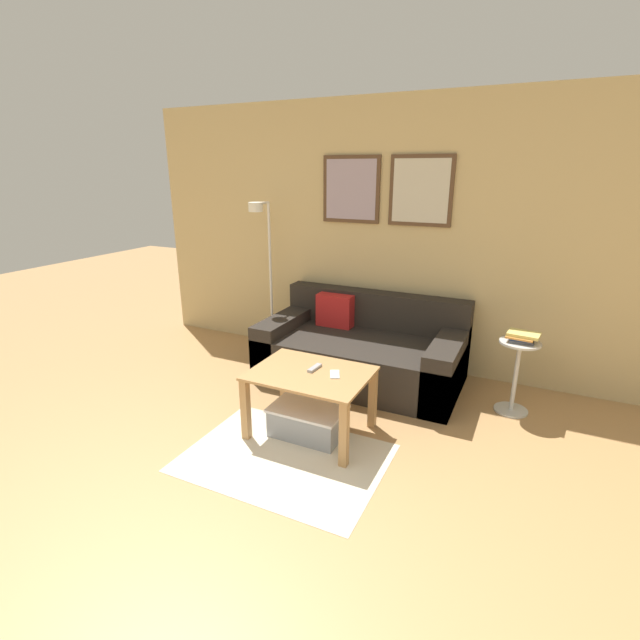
{
  "coord_description": "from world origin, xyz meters",
  "views": [
    {
      "loc": [
        1.24,
        -0.96,
        1.91
      ],
      "look_at": [
        -0.17,
        1.95,
        0.85
      ],
      "focal_mm": 26.0,
      "sensor_mm": 36.0,
      "label": 1
    }
  ],
  "objects_px": {
    "side_table": "(516,370)",
    "book_stack": "(522,337)",
    "cell_phone": "(335,374)",
    "coffee_table": "(310,384)",
    "floor_lamp": "(265,269)",
    "couch": "(362,351)",
    "storage_bin": "(308,421)",
    "remote_control": "(315,368)"
  },
  "relations": [
    {
      "from": "side_table",
      "to": "book_stack",
      "type": "height_order",
      "value": "book_stack"
    },
    {
      "from": "cell_phone",
      "to": "floor_lamp",
      "type": "bearing_deg",
      "value": 112.46
    },
    {
      "from": "coffee_table",
      "to": "book_stack",
      "type": "xyz_separation_m",
      "value": [
        1.35,
        1.01,
        0.25
      ]
    },
    {
      "from": "storage_bin",
      "to": "book_stack",
      "type": "relative_size",
      "value": 2.14
    },
    {
      "from": "couch",
      "to": "remote_control",
      "type": "relative_size",
      "value": 12.2
    },
    {
      "from": "storage_bin",
      "to": "remote_control",
      "type": "height_order",
      "value": "remote_control"
    },
    {
      "from": "couch",
      "to": "book_stack",
      "type": "xyz_separation_m",
      "value": [
        1.36,
        -0.07,
        0.38
      ]
    },
    {
      "from": "coffee_table",
      "to": "book_stack",
      "type": "distance_m",
      "value": 1.71
    },
    {
      "from": "coffee_table",
      "to": "floor_lamp",
      "type": "height_order",
      "value": "floor_lamp"
    },
    {
      "from": "couch",
      "to": "book_stack",
      "type": "distance_m",
      "value": 1.41
    },
    {
      "from": "cell_phone",
      "to": "storage_bin",
      "type": "bearing_deg",
      "value": 178.35
    },
    {
      "from": "floor_lamp",
      "to": "side_table",
      "type": "height_order",
      "value": "floor_lamp"
    },
    {
      "from": "couch",
      "to": "coffee_table",
      "type": "relative_size",
      "value": 2.14
    },
    {
      "from": "side_table",
      "to": "book_stack",
      "type": "bearing_deg",
      "value": 29.2
    },
    {
      "from": "coffee_table",
      "to": "storage_bin",
      "type": "bearing_deg",
      "value": -93.98
    },
    {
      "from": "couch",
      "to": "coffee_table",
      "type": "xyz_separation_m",
      "value": [
        0.0,
        -1.08,
        0.13
      ]
    },
    {
      "from": "coffee_table",
      "to": "side_table",
      "type": "bearing_deg",
      "value": 36.79
    },
    {
      "from": "cell_phone",
      "to": "couch",
      "type": "bearing_deg",
      "value": 75.08
    },
    {
      "from": "couch",
      "to": "book_stack",
      "type": "bearing_deg",
      "value": -3.06
    },
    {
      "from": "storage_bin",
      "to": "coffee_table",
      "type": "bearing_deg",
      "value": 86.02
    },
    {
      "from": "couch",
      "to": "floor_lamp",
      "type": "bearing_deg",
      "value": 170.14
    },
    {
      "from": "coffee_table",
      "to": "book_stack",
      "type": "bearing_deg",
      "value": 36.76
    },
    {
      "from": "coffee_table",
      "to": "book_stack",
      "type": "height_order",
      "value": "book_stack"
    },
    {
      "from": "floor_lamp",
      "to": "side_table",
      "type": "relative_size",
      "value": 2.61
    },
    {
      "from": "book_stack",
      "to": "cell_phone",
      "type": "bearing_deg",
      "value": -140.26
    },
    {
      "from": "storage_bin",
      "to": "book_stack",
      "type": "xyz_separation_m",
      "value": [
        1.36,
        1.05,
        0.54
      ]
    },
    {
      "from": "storage_bin",
      "to": "book_stack",
      "type": "bearing_deg",
      "value": 37.85
    },
    {
      "from": "floor_lamp",
      "to": "book_stack",
      "type": "height_order",
      "value": "floor_lamp"
    },
    {
      "from": "coffee_table",
      "to": "side_table",
      "type": "height_order",
      "value": "side_table"
    },
    {
      "from": "storage_bin",
      "to": "remote_control",
      "type": "distance_m",
      "value": 0.41
    },
    {
      "from": "coffee_table",
      "to": "side_table",
      "type": "relative_size",
      "value": 1.39
    },
    {
      "from": "coffee_table",
      "to": "floor_lamp",
      "type": "relative_size",
      "value": 0.53
    },
    {
      "from": "couch",
      "to": "coffee_table",
      "type": "bearing_deg",
      "value": -89.82
    },
    {
      "from": "remote_control",
      "to": "storage_bin",
      "type": "bearing_deg",
      "value": -89.76
    },
    {
      "from": "storage_bin",
      "to": "remote_control",
      "type": "bearing_deg",
      "value": 85.55
    },
    {
      "from": "side_table",
      "to": "cell_phone",
      "type": "xyz_separation_m",
      "value": [
        -1.17,
        -0.97,
        0.14
      ]
    },
    {
      "from": "couch",
      "to": "storage_bin",
      "type": "bearing_deg",
      "value": -89.98
    },
    {
      "from": "book_stack",
      "to": "remote_control",
      "type": "height_order",
      "value": "book_stack"
    },
    {
      "from": "book_stack",
      "to": "remote_control",
      "type": "relative_size",
      "value": 1.7
    },
    {
      "from": "floor_lamp",
      "to": "book_stack",
      "type": "distance_m",
      "value": 2.56
    },
    {
      "from": "remote_control",
      "to": "side_table",
      "type": "bearing_deg",
      "value": 39.92
    },
    {
      "from": "side_table",
      "to": "cell_phone",
      "type": "bearing_deg",
      "value": -140.22
    }
  ]
}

